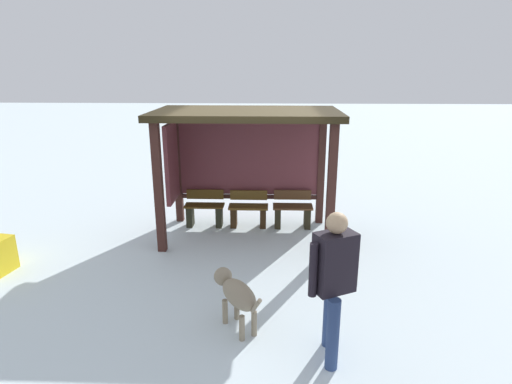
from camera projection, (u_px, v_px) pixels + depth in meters
ground_plane at (247, 235)px, 8.19m from camera, size 60.00×60.00×0.00m
bus_shelter at (242, 139)px, 7.86m from camera, size 3.34×1.91×2.42m
bench_left_inside at (205, 211)px, 8.59m from camera, size 0.80×0.34×0.74m
bench_center_inside at (248, 211)px, 8.56m from camera, size 0.80×0.34×0.73m
bench_right_inside at (292, 212)px, 8.53m from camera, size 0.80×0.38×0.74m
person_walking at (334, 275)px, 4.48m from camera, size 0.59×0.58×1.74m
dog at (236, 293)px, 5.18m from camera, size 0.66×0.87×0.67m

